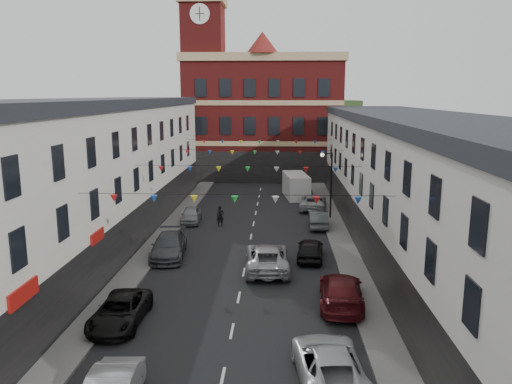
% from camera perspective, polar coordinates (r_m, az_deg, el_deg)
% --- Properties ---
extents(ground, '(160.00, 160.00, 0.00)m').
position_cam_1_polar(ground, '(31.85, -1.40, -9.14)').
color(ground, black).
rests_on(ground, ground).
extents(pavement_left, '(1.80, 64.00, 0.15)m').
position_cam_1_polar(pavement_left, '(34.83, -12.65, -7.49)').
color(pavement_left, '#605E5B').
rests_on(pavement_left, ground).
extents(pavement_right, '(1.80, 64.00, 0.15)m').
position_cam_1_polar(pavement_right, '(33.97, 10.65, -7.89)').
color(pavement_right, '#605E5B').
rests_on(pavement_right, ground).
extents(terrace_left, '(8.40, 56.00, 10.70)m').
position_cam_1_polar(terrace_left, '(34.29, -21.36, 0.82)').
color(terrace_left, beige).
rests_on(terrace_left, ground).
extents(terrace_right, '(8.40, 56.00, 9.70)m').
position_cam_1_polar(terrace_right, '(32.86, 19.65, -0.37)').
color(terrace_right, beige).
rests_on(terrace_right, ground).
extents(civic_building, '(20.60, 13.30, 18.50)m').
position_cam_1_polar(civic_building, '(67.85, 0.86, 8.66)').
color(civic_building, maroon).
rests_on(civic_building, ground).
extents(clock_tower, '(5.60, 5.60, 30.00)m').
position_cam_1_polar(clock_tower, '(65.64, -5.98, 14.46)').
color(clock_tower, maroon).
rests_on(clock_tower, ground).
extents(distant_hill, '(40.00, 14.00, 10.00)m').
position_cam_1_polar(distant_hill, '(92.21, -1.17, 7.35)').
color(distant_hill, '#294620').
rests_on(distant_hill, ground).
extents(street_lamp, '(1.10, 0.36, 6.00)m').
position_cam_1_polar(street_lamp, '(44.60, 8.29, 1.80)').
color(street_lamp, black).
rests_on(street_lamp, ground).
extents(car_left_c, '(2.24, 4.83, 1.34)m').
position_cam_1_polar(car_left_c, '(25.76, -15.27, -12.99)').
color(car_left_c, black).
rests_on(car_left_c, ground).
extents(car_left_d, '(2.68, 5.56, 1.56)m').
position_cam_1_polar(car_left_d, '(34.96, -9.94, -6.09)').
color(car_left_d, '#44484C').
rests_on(car_left_d, ground).
extents(car_left_e, '(1.82, 4.06, 1.36)m').
position_cam_1_polar(car_left_e, '(43.93, -7.45, -2.61)').
color(car_left_e, '#919499').
rests_on(car_left_e, ground).
extents(car_right_b, '(3.00, 5.70, 1.53)m').
position_cam_1_polar(car_right_b, '(20.57, 8.35, -18.91)').
color(car_right_b, '#B5B8BE').
rests_on(car_right_b, ground).
extents(car_right_c, '(2.66, 5.67, 1.60)m').
position_cam_1_polar(car_right_c, '(27.26, 9.70, -11.08)').
color(car_right_c, '#561116').
rests_on(car_right_c, ground).
extents(car_right_d, '(2.06, 4.38, 1.45)m').
position_cam_1_polar(car_right_d, '(34.22, 6.23, -6.47)').
color(car_right_d, black).
rests_on(car_right_d, ground).
extents(car_right_e, '(1.58, 4.35, 1.42)m').
position_cam_1_polar(car_right_e, '(42.30, 7.12, -3.09)').
color(car_right_e, '#484C4F').
rests_on(car_right_e, ground).
extents(car_right_f, '(2.99, 5.49, 1.46)m').
position_cam_1_polar(car_right_f, '(48.86, 6.54, -1.13)').
color(car_right_f, '#A4A5A8').
rests_on(car_right_f, ground).
extents(moving_car, '(2.96, 5.98, 1.63)m').
position_cam_1_polar(moving_car, '(32.02, 1.30, -7.48)').
color(moving_car, '#A8A9AF').
rests_on(moving_car, ground).
extents(white_van, '(2.96, 6.01, 2.55)m').
position_cam_1_polar(white_van, '(54.30, 4.59, 0.72)').
color(white_van, silver).
rests_on(white_van, ground).
extents(pedestrian, '(0.71, 0.54, 1.75)m').
position_cam_1_polar(pedestrian, '(42.42, -4.11, -2.77)').
color(pedestrian, black).
rests_on(pedestrian, ground).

